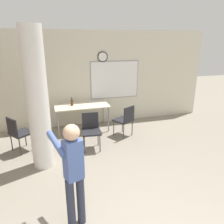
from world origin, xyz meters
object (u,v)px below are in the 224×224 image
object	(u,v)px
chair_table_right	(125,119)
person_playing_front	(73,169)
folding_table	(82,107)
chair_table_front	(91,128)
bottle_on_table	(72,102)
chair_near_pillar	(18,132)

from	to	relation	value
chair_table_right	person_playing_front	bearing A→B (deg)	-122.36
folding_table	chair_table_front	distance (m)	1.19
person_playing_front	chair_table_front	bearing A→B (deg)	73.47
chair_table_front	folding_table	bearing A→B (deg)	91.26
bottle_on_table	folding_table	bearing A→B (deg)	-10.75
chair_table_front	person_playing_front	size ratio (longest dim) A/B	0.56
chair_near_pillar	bottle_on_table	bearing A→B (deg)	35.03
bottle_on_table	person_playing_front	bearing A→B (deg)	-96.06
chair_table_front	person_playing_front	xyz separation A→B (m)	(-0.66, -2.23, 0.40)
folding_table	bottle_on_table	distance (m)	0.31
chair_table_front	chair_near_pillar	bearing A→B (deg)	170.32
bottle_on_table	chair_near_pillar	xyz separation A→B (m)	(-1.35, -0.95, -0.34)
chair_table_right	bottle_on_table	bearing A→B (deg)	148.32
chair_near_pillar	chair_table_front	bearing A→B (deg)	-9.68
folding_table	chair_table_front	bearing A→B (deg)	-88.74
folding_table	chair_table_front	xyz separation A→B (m)	(0.03, -1.18, -0.19)
folding_table	chair_table_front	world-z (taller)	chair_table_front
person_playing_front	chair_near_pillar	bearing A→B (deg)	111.35
bottle_on_table	chair_table_front	xyz separation A→B (m)	(0.30, -1.23, -0.34)
chair_table_front	bottle_on_table	bearing A→B (deg)	103.53
bottle_on_table	chair_near_pillar	size ratio (longest dim) A/B	0.28
bottle_on_table	person_playing_front	xyz separation A→B (m)	(-0.37, -3.46, 0.06)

